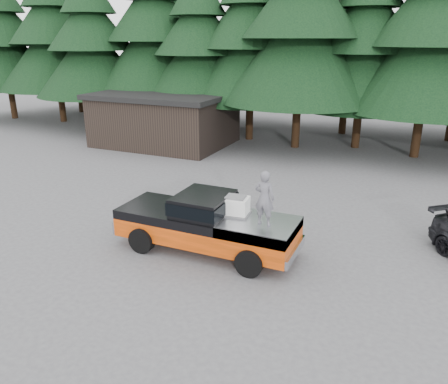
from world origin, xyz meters
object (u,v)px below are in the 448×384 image
at_px(pickup_truck, 207,231).
at_px(utility_building, 165,118).
at_px(man_on_bed, 265,198).
at_px(air_compressor, 236,206).

distance_m(pickup_truck, utility_building, 15.64).
bearing_deg(man_on_bed, air_compressor, -15.50).
xyz_separation_m(man_on_bed, utility_building, (-11.16, 12.79, -0.50)).
height_order(pickup_truck, air_compressor, air_compressor).
relative_size(pickup_truck, air_compressor, 7.61).
relative_size(air_compressor, utility_building, 0.09).
bearing_deg(air_compressor, pickup_truck, -172.62).
bearing_deg(air_compressor, man_on_bed, -25.59).
height_order(air_compressor, utility_building, utility_building).
bearing_deg(pickup_truck, utility_building, 126.01).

